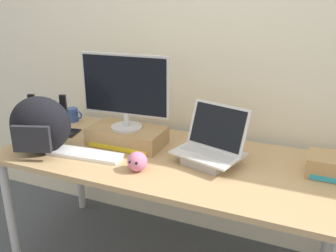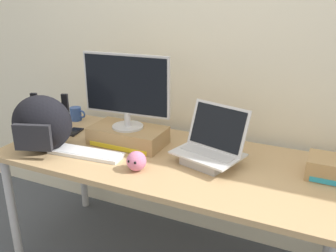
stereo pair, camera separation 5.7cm
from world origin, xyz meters
The scene contains 10 objects.
back_wall centered at (0.00, 0.50, 1.30)m, with size 7.00×0.10×2.60m, color silver.
desk centered at (0.00, 0.00, 0.67)m, with size 1.86×0.80×0.73m.
toner_box_yellow centered at (-0.29, 0.07, 0.78)m, with size 0.44×0.24×0.10m.
desktop_monitor centered at (-0.29, 0.07, 1.06)m, with size 0.52×0.18×0.43m.
open_laptop centered at (0.23, 0.02, 0.79)m, with size 0.39×0.33×0.30m.
external_keyboard centered at (-0.42, -0.17, 0.74)m, with size 0.44×0.16×0.02m.
messenger_backpack centered at (-0.67, -0.21, 0.89)m, with size 0.39×0.34×0.32m.
coffee_mug centered at (-0.83, 0.28, 0.78)m, with size 0.12×0.08×0.09m.
cell_phone centered at (-0.70, 0.08, 0.74)m, with size 0.10×0.14×0.01m.
plush_toy centered at (-0.08, -0.21, 0.78)m, with size 0.10×0.10×0.10m.
Camera 1 is at (0.73, -1.71, 1.60)m, focal length 40.03 mm.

